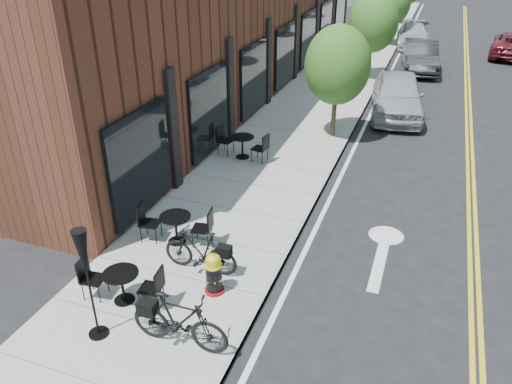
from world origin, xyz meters
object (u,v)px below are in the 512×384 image
at_px(fire_hydrant, 214,274).
at_px(bicycle_left, 200,251).
at_px(parked_car_b, 420,56).
at_px(bicycle_right, 179,321).
at_px(parked_car_a, 397,95).
at_px(parked_car_c, 413,36).
at_px(bistro_set_c, 242,144).
at_px(bistro_set_a, 122,283).
at_px(patio_umbrella, 85,262).
at_px(bistro_set_b, 176,225).

xyz_separation_m(fire_hydrant, bicycle_left, (-0.56, 0.55, 0.06)).
distance_m(fire_hydrant, parked_car_b, 20.03).
distance_m(bicycle_right, parked_car_a, 14.25).
distance_m(bicycle_left, parked_car_c, 25.29).
distance_m(bistro_set_c, parked_car_a, 7.42).
xyz_separation_m(bicycle_right, bistro_set_a, (-1.62, 0.67, -0.11)).
bearing_deg(bicycle_left, parked_car_c, 174.46).
relative_size(fire_hydrant, parked_car_c, 0.20).
bearing_deg(parked_car_b, parked_car_c, 90.59).
height_order(bicycle_right, parked_car_c, parked_car_c).
distance_m(fire_hydrant, parked_car_c, 25.79).
relative_size(bicycle_right, parked_car_c, 0.40).
distance_m(fire_hydrant, patio_umbrella, 2.64).
distance_m(parked_car_a, parked_car_c, 13.20).
xyz_separation_m(bicycle_right, parked_car_b, (2.58, 21.40, 0.08)).
distance_m(fire_hydrant, parked_car_a, 12.74).
relative_size(parked_car_b, parked_car_c, 1.00).
bearing_deg(bicycle_left, fire_hydrant, 45.36).
xyz_separation_m(bistro_set_a, parked_car_a, (3.82, 13.41, 0.25)).
bearing_deg(fire_hydrant, bicycle_right, -72.75).
xyz_separation_m(bistro_set_b, patio_umbrella, (0.08, -3.18, 1.15)).
height_order(fire_hydrant, patio_umbrella, patio_umbrella).
bearing_deg(bicycle_right, bicycle_left, 15.53).
bearing_deg(bicycle_right, bistro_set_c, 13.04).
bearing_deg(patio_umbrella, bistro_set_c, 92.67).
relative_size(bicycle_right, parked_car_a, 0.38).
bearing_deg(bistro_set_a, bicycle_left, 48.15).
bearing_deg(bistro_set_c, bistro_set_a, -78.04).
xyz_separation_m(bicycle_right, bistro_set_b, (-1.62, 2.90, -0.09)).
distance_m(bicycle_left, parked_car_a, 12.31).
relative_size(patio_umbrella, parked_car_b, 0.49).
height_order(bistro_set_c, parked_car_c, parked_car_c).
bearing_deg(parked_car_a, bistro_set_a, -113.33).
height_order(fire_hydrant, bistro_set_b, fire_hydrant).
relative_size(bicycle_left, patio_umbrella, 0.75).
height_order(bistro_set_c, parked_car_a, parked_car_a).
height_order(bistro_set_b, parked_car_a, parked_car_a).
distance_m(patio_umbrella, parked_car_a, 14.87).
distance_m(bicycle_right, bistro_set_b, 3.32).
relative_size(bistro_set_a, parked_car_a, 0.35).
bearing_deg(bistro_set_b, parked_car_c, 72.22).
height_order(parked_car_a, parked_car_c, parked_car_a).
bearing_deg(parked_car_b, bicycle_right, -104.05).
height_order(fire_hydrant, bicycle_right, bicycle_right).
height_order(bistro_set_c, patio_umbrella, patio_umbrella).
relative_size(bistro_set_c, patio_umbrella, 0.78).
height_order(fire_hydrant, parked_car_a, parked_car_a).
xyz_separation_m(parked_car_a, parked_car_c, (-0.42, 13.20, -0.16)).
bearing_deg(bistro_set_a, parked_car_c, 76.21).
bearing_deg(parked_car_a, fire_hydrant, -107.60).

